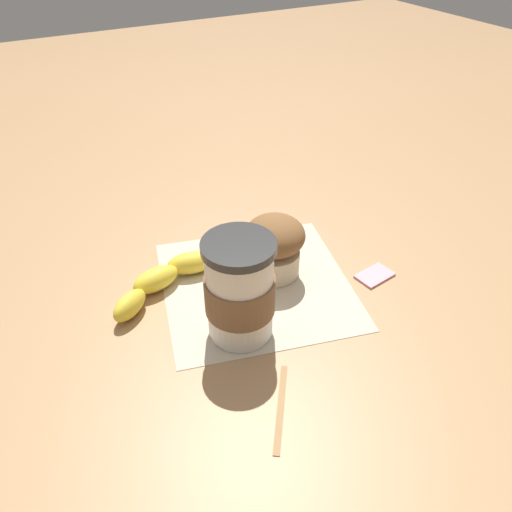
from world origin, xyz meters
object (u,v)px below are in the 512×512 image
Objects in this scene: muffin at (275,245)px; sugar_packet at (375,274)px; coffee_cup at (240,290)px; banana at (178,274)px.

sugar_packet is at bearing -122.10° from muffin.
sugar_packet is (0.00, -0.21, -0.06)m from coffee_cup.
coffee_cup is at bearing 90.86° from sugar_packet.
coffee_cup reaches higher than banana.
banana is at bearing 64.75° from sugar_packet.
sugar_packet is at bearing -89.14° from coffee_cup.
muffin is (0.08, -0.09, -0.02)m from coffee_cup.
banana is at bearing 71.98° from muffin.
banana reaches higher than sugar_packet.
banana is (0.12, 0.03, -0.05)m from coffee_cup.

